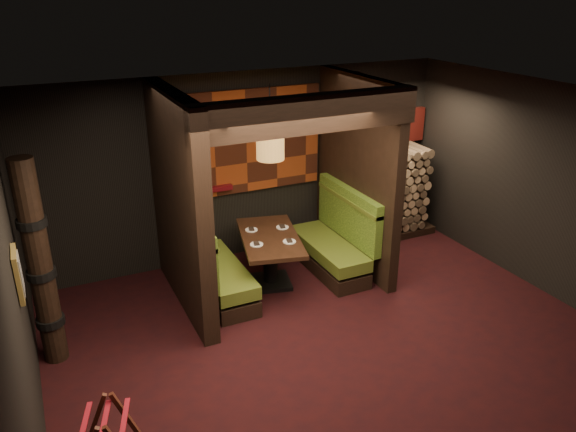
# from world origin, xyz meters

# --- Properties ---
(floor) EXTENTS (6.50, 5.50, 0.02)m
(floor) POSITION_xyz_m (0.00, 0.00, -0.01)
(floor) COLOR black
(floor) RESTS_ON ground
(ceiling) EXTENTS (6.50, 5.50, 0.02)m
(ceiling) POSITION_xyz_m (0.00, 0.00, 2.86)
(ceiling) COLOR black
(ceiling) RESTS_ON ground
(wall_back) EXTENTS (6.50, 0.02, 2.85)m
(wall_back) POSITION_xyz_m (0.00, 2.76, 1.43)
(wall_back) COLOR black
(wall_back) RESTS_ON ground
(wall_front) EXTENTS (6.50, 0.02, 2.85)m
(wall_front) POSITION_xyz_m (0.00, -2.76, 1.43)
(wall_front) COLOR black
(wall_front) RESTS_ON ground
(wall_left) EXTENTS (0.02, 5.50, 2.85)m
(wall_left) POSITION_xyz_m (-3.26, 0.00, 1.43)
(wall_left) COLOR black
(wall_left) RESTS_ON ground
(wall_right) EXTENTS (0.02, 5.50, 2.85)m
(wall_right) POSITION_xyz_m (3.26, 0.00, 1.43)
(wall_right) COLOR black
(wall_right) RESTS_ON ground
(partition_left) EXTENTS (0.20, 2.20, 2.85)m
(partition_left) POSITION_xyz_m (-1.35, 1.65, 1.43)
(partition_left) COLOR black
(partition_left) RESTS_ON floor
(partition_right) EXTENTS (0.15, 2.10, 2.85)m
(partition_right) POSITION_xyz_m (1.30, 1.70, 1.43)
(partition_right) COLOR black
(partition_right) RESTS_ON floor
(header_beam) EXTENTS (2.85, 0.18, 0.44)m
(header_beam) POSITION_xyz_m (-0.02, 0.70, 2.63)
(header_beam) COLOR black
(header_beam) RESTS_ON partition_left
(tapa_back_panel) EXTENTS (2.40, 0.06, 1.55)m
(tapa_back_panel) POSITION_xyz_m (-0.02, 2.71, 1.82)
(tapa_back_panel) COLOR #903815
(tapa_back_panel) RESTS_ON wall_back
(tapa_side_panel) EXTENTS (0.04, 1.85, 1.45)m
(tapa_side_panel) POSITION_xyz_m (-1.23, 1.82, 1.85)
(tapa_side_panel) COLOR #903815
(tapa_side_panel) RESTS_ON partition_left
(lacquer_shelf) EXTENTS (0.60, 0.12, 0.07)m
(lacquer_shelf) POSITION_xyz_m (-0.60, 2.65, 1.18)
(lacquer_shelf) COLOR #590A11
(lacquer_shelf) RESTS_ON wall_back
(booth_bench_left) EXTENTS (0.68, 1.60, 1.14)m
(booth_bench_left) POSITION_xyz_m (-0.96, 1.65, 0.40)
(booth_bench_left) COLOR black
(booth_bench_left) RESTS_ON floor
(booth_bench_right) EXTENTS (0.68, 1.60, 1.14)m
(booth_bench_right) POSITION_xyz_m (0.93, 1.65, 0.40)
(booth_bench_right) COLOR black
(booth_bench_right) RESTS_ON floor
(dining_table) EXTENTS (1.09, 1.57, 0.76)m
(dining_table) POSITION_xyz_m (-0.13, 1.61, 0.52)
(dining_table) COLOR black
(dining_table) RESTS_ON floor
(place_settings) EXTENTS (0.73, 0.76, 0.03)m
(place_settings) POSITION_xyz_m (-0.13, 1.61, 0.77)
(place_settings) COLOR white
(place_settings) RESTS_ON dining_table
(pendant_lamp) EXTENTS (0.37, 0.37, 0.97)m
(pendant_lamp) POSITION_xyz_m (-0.13, 1.56, 2.10)
(pendant_lamp) COLOR olive
(pendant_lamp) RESTS_ON ceiling
(framed_picture) EXTENTS (0.05, 0.36, 0.46)m
(framed_picture) POSITION_xyz_m (-3.22, 0.10, 1.62)
(framed_picture) COLOR olive
(framed_picture) RESTS_ON wall_left
(totem_column) EXTENTS (0.31, 0.31, 2.40)m
(totem_column) POSITION_xyz_m (-3.05, 1.10, 1.19)
(totem_column) COLOR black
(totem_column) RESTS_ON floor
(firewood_stack) EXTENTS (1.73, 0.70, 1.50)m
(firewood_stack) POSITION_xyz_m (2.29, 2.35, 0.75)
(firewood_stack) COLOR black
(firewood_stack) RESTS_ON floor
(mosaic_header) EXTENTS (1.83, 0.10, 0.56)m
(mosaic_header) POSITION_xyz_m (2.29, 2.68, 1.78)
(mosaic_header) COLOR maroon
(mosaic_header) RESTS_ON wall_back
(bay_front_post) EXTENTS (0.08, 0.08, 2.85)m
(bay_front_post) POSITION_xyz_m (1.39, 1.96, 1.43)
(bay_front_post) COLOR black
(bay_front_post) RESTS_ON floor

